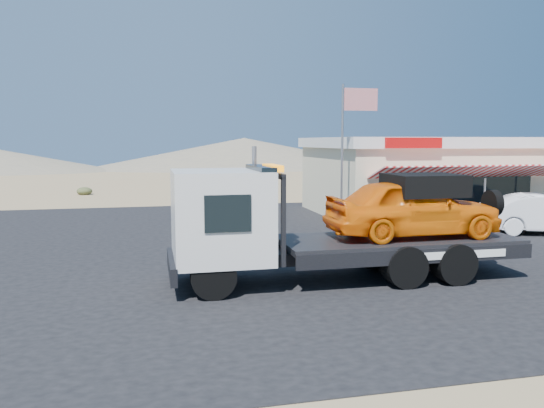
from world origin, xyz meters
name	(u,v)px	position (x,y,z in m)	size (l,w,h in m)	color
ground	(249,262)	(0.00, 0.00, 0.00)	(120.00, 120.00, 0.00)	#9C7D59
asphalt_lot	(287,241)	(2.00, 3.00, 0.01)	(32.00, 24.00, 0.02)	black
tow_truck	(338,219)	(1.96, -2.66, 1.68)	(9.34, 2.77, 3.12)	black
jerky_store	(418,175)	(10.50, 8.97, 1.99)	(10.40, 9.97, 3.90)	beige
flagpole	(348,141)	(4.93, 4.50, 3.76)	(1.55, 0.10, 6.00)	#99999E
distant_hills	(95,156)	(-9.77, 55.14, 1.89)	(126.00, 48.00, 4.20)	#726B59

